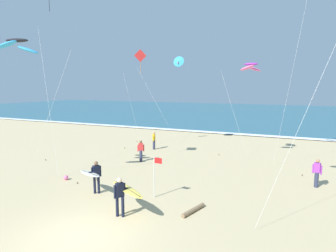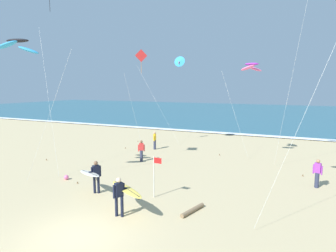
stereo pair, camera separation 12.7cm
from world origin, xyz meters
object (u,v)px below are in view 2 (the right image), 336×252
at_px(surfer_lead, 93,174).
at_px(bystander_yellow_top, 155,140).
at_px(lifeguard_flag, 155,173).
at_px(bystander_red_top, 141,151).
at_px(beach_ball, 66,177).
at_px(kite_delta_cobalt_high, 179,62).
at_px(driftwood_log, 193,210).
at_px(bystander_purple_top, 317,173).
at_px(kite_arc_violet_outer, 252,67).
at_px(kite_arc_charcoal_far, 18,46).
at_px(surfer_trailing, 123,192).
at_px(kite_diamond_scarlet_low, 141,60).

distance_m(surfer_lead, bystander_yellow_top, 10.97).
relative_size(bystander_yellow_top, lifeguard_flag, 0.76).
distance_m(bystander_red_top, beach_ball, 5.91).
height_order(bystander_yellow_top, lifeguard_flag, lifeguard_flag).
relative_size(surfer_lead, kite_delta_cobalt_high, 0.25).
bearing_deg(beach_ball, driftwood_log, -7.15).
bearing_deg(bystander_purple_top, bystander_red_top, 176.07).
height_order(bystander_yellow_top, bystander_red_top, same).
bearing_deg(bystander_red_top, beach_ball, -109.14).
bearing_deg(kite_delta_cobalt_high, surfer_lead, -86.19).
xyz_separation_m(kite_arc_violet_outer, lifeguard_flag, (-2.92, -9.69, -5.63)).
bearing_deg(lifeguard_flag, beach_ball, 177.89).
xyz_separation_m(beach_ball, driftwood_log, (8.36, -1.05, -0.04)).
xyz_separation_m(bystander_purple_top, lifeguard_flag, (-7.37, -4.98, 0.45)).
xyz_separation_m(kite_arc_charcoal_far, bystander_purple_top, (15.17, 6.04, -6.88)).
bearing_deg(bystander_purple_top, lifeguard_flag, -145.96).
bearing_deg(driftwood_log, bystander_yellow_top, 124.93).
bearing_deg(beach_ball, kite_arc_violet_outer, 46.49).
relative_size(kite_arc_violet_outer, bystander_yellow_top, 4.54).
bearing_deg(surfer_trailing, kite_arc_violet_outer, 74.99).
bearing_deg(kite_arc_charcoal_far, surfer_lead, 1.98).
bearing_deg(kite_arc_charcoal_far, kite_delta_cobalt_high, 74.28).
bearing_deg(driftwood_log, lifeguard_flag, 160.22).
bearing_deg(bystander_yellow_top, driftwood_log, -55.07).
height_order(surfer_lead, bystander_red_top, surfer_lead).
bearing_deg(driftwood_log, surfer_lead, -179.24).
distance_m(kite_arc_violet_outer, driftwood_log, 12.54).
bearing_deg(bystander_yellow_top, beach_ball, -95.29).
distance_m(kite_arc_violet_outer, bystander_yellow_top, 10.13).
xyz_separation_m(surfer_lead, lifeguard_flag, (3.09, 0.90, 0.23)).
height_order(bystander_yellow_top, beach_ball, bystander_yellow_top).
relative_size(kite_delta_cobalt_high, kite_arc_violet_outer, 1.15).
height_order(kite_delta_cobalt_high, kite_diamond_scarlet_low, kite_diamond_scarlet_low).
bearing_deg(kite_delta_cobalt_high, bystander_purple_top, -33.49).
bearing_deg(kite_delta_cobalt_high, beach_ball, -99.63).
relative_size(kite_delta_cobalt_high, lifeguard_flag, 3.94).
relative_size(surfer_lead, lifeguard_flag, 0.99).
xyz_separation_m(surfer_trailing, bystander_yellow_top, (-4.86, 12.23, -0.23)).
bearing_deg(driftwood_log, beach_ball, 172.85).
height_order(kite_diamond_scarlet_low, bystander_purple_top, kite_diamond_scarlet_low).
height_order(surfer_lead, driftwood_log, surfer_lead).
bearing_deg(bystander_yellow_top, kite_arc_violet_outer, -1.28).
bearing_deg(beach_ball, kite_arc_charcoal_far, -143.51).
relative_size(kite_arc_charcoal_far, lifeguard_flag, 3.84).
bearing_deg(surfer_trailing, bystander_purple_top, 43.71).
relative_size(bystander_yellow_top, beach_ball, 5.68).
bearing_deg(beach_ball, surfer_lead, -20.65).
distance_m(kite_delta_cobalt_high, lifeguard_flag, 14.62).
bearing_deg(driftwood_log, kite_delta_cobalt_high, 115.24).
bearing_deg(kite_delta_cobalt_high, kite_arc_violet_outer, -22.13).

